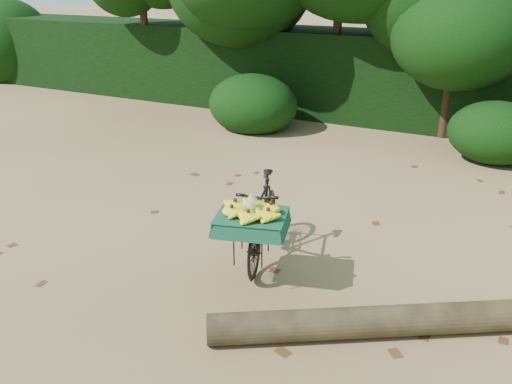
% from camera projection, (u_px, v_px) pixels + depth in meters
% --- Properties ---
extents(ground, '(80.00, 80.00, 0.00)m').
position_uv_depth(ground, '(313.00, 251.00, 6.13)').
color(ground, tan).
rests_on(ground, ground).
extents(vendor_bicycle, '(0.98, 1.74, 0.94)m').
position_uv_depth(vendor_bicycle, '(262.00, 218.00, 5.83)').
color(vendor_bicycle, black).
rests_on(vendor_bicycle, ground).
extents(fallen_log, '(3.37, 2.22, 0.27)m').
position_uv_depth(fallen_log, '(425.00, 319.00, 4.70)').
color(fallen_log, brown).
rests_on(fallen_log, ground).
extents(hedge_backdrop, '(26.00, 1.80, 1.80)m').
position_uv_depth(hedge_backdrop, '(429.00, 81.00, 10.99)').
color(hedge_backdrop, black).
rests_on(hedge_backdrop, ground).
extents(tree_row, '(14.50, 2.00, 4.00)m').
position_uv_depth(tree_row, '(393.00, 26.00, 10.20)').
color(tree_row, black).
rests_on(tree_row, ground).
extents(bush_clumps, '(8.80, 1.70, 0.90)m').
position_uv_depth(bush_clumps, '(433.00, 128.00, 9.30)').
color(bush_clumps, black).
rests_on(bush_clumps, ground).
extents(leaf_litter, '(7.00, 7.30, 0.01)m').
position_uv_depth(leaf_litter, '(333.00, 229.00, 6.67)').
color(leaf_litter, '#533216').
rests_on(leaf_litter, ground).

